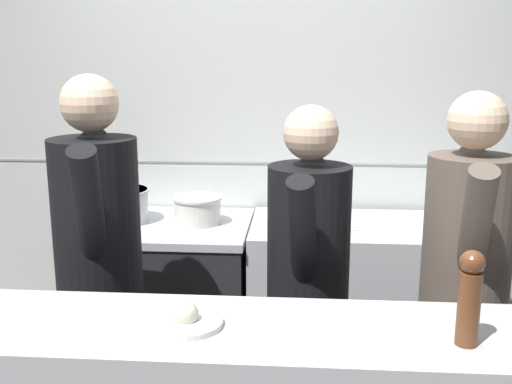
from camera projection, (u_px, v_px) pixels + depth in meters
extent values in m
cube|color=silver|center=(255.00, 137.00, 3.47)|extent=(8.00, 0.06, 2.60)
cube|color=gray|center=(255.00, 163.00, 3.47)|extent=(8.00, 0.00, 0.01)
cube|color=#232326|center=(166.00, 303.00, 3.31)|extent=(0.91, 0.70, 0.84)
cube|color=#B7BABF|center=(163.00, 227.00, 3.21)|extent=(0.93, 0.71, 0.04)
cube|color=#B7BABF|center=(150.00, 318.00, 2.97)|extent=(0.82, 0.03, 0.10)
cube|color=#B7BABF|center=(375.00, 305.00, 3.22)|extent=(1.34, 0.65, 0.90)
cylinder|color=#B7BABF|center=(118.00, 206.00, 3.22)|extent=(0.32, 0.32, 0.18)
cylinder|color=#B7BABF|center=(117.00, 191.00, 3.20)|extent=(0.34, 0.34, 0.01)
cylinder|color=beige|center=(197.00, 210.00, 3.19)|extent=(0.25, 0.25, 0.15)
cylinder|color=beige|center=(197.00, 198.00, 3.18)|extent=(0.26, 0.26, 0.01)
cone|color=#B7BABF|center=(440.00, 216.00, 3.14)|extent=(0.20, 0.20, 0.08)
cube|color=#B7BABF|center=(329.00, 230.00, 3.02)|extent=(0.30, 0.09, 0.01)
cube|color=black|center=(289.00, 230.00, 2.99)|extent=(0.11, 0.04, 0.02)
cylinder|color=white|center=(186.00, 323.00, 1.77)|extent=(0.22, 0.22, 0.02)
sphere|color=beige|center=(186.00, 314.00, 1.76)|extent=(0.08, 0.08, 0.08)
cylinder|color=brown|center=(469.00, 309.00, 1.63)|extent=(0.06, 0.06, 0.21)
sphere|color=brown|center=(472.00, 263.00, 1.60)|extent=(0.07, 0.07, 0.07)
cube|color=black|center=(107.00, 384.00, 2.54)|extent=(0.33, 0.25, 0.79)
cylinder|color=black|center=(97.00, 220.00, 2.38)|extent=(0.41, 0.41, 0.65)
sphere|color=beige|center=(89.00, 103.00, 2.28)|extent=(0.22, 0.22, 0.22)
cylinder|color=black|center=(100.00, 190.00, 2.56)|extent=(0.18, 0.34, 0.55)
cylinder|color=black|center=(90.00, 214.00, 2.17)|extent=(0.18, 0.34, 0.55)
cylinder|color=black|center=(309.00, 243.00, 2.33)|extent=(0.36, 0.36, 0.61)
sphere|color=beige|center=(311.00, 133.00, 2.23)|extent=(0.21, 0.21, 0.21)
cylinder|color=black|center=(314.00, 213.00, 2.49)|extent=(0.13, 0.32, 0.51)
cylinder|color=black|center=(303.00, 240.00, 2.13)|extent=(0.13, 0.32, 0.51)
cylinder|color=brown|center=(468.00, 238.00, 2.27)|extent=(0.39, 0.39, 0.63)
sphere|color=beige|center=(477.00, 121.00, 2.17)|extent=(0.22, 0.22, 0.22)
cylinder|color=brown|center=(465.00, 207.00, 2.44)|extent=(0.15, 0.33, 0.53)
cylinder|color=brown|center=(475.00, 234.00, 2.07)|extent=(0.15, 0.33, 0.53)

